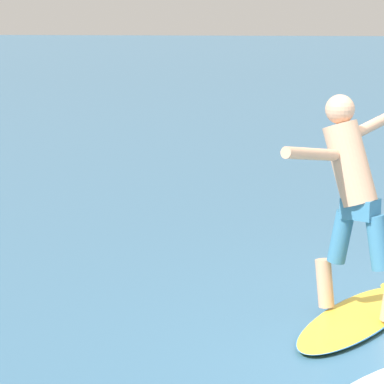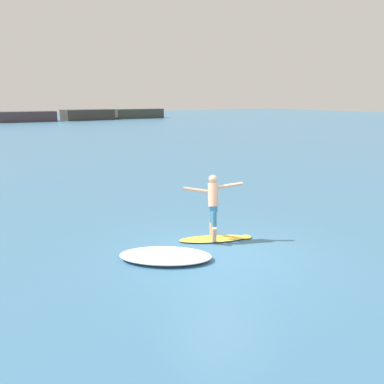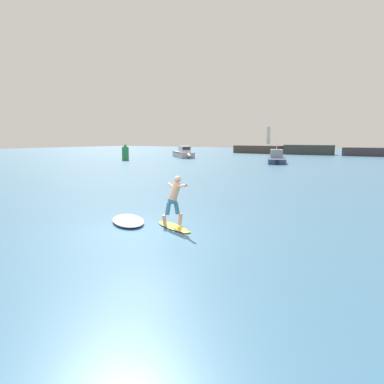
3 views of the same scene
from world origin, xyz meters
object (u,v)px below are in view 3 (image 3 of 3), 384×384
object	(u,v)px
fishing_boat_near_jetty	(276,159)
channel_marker_buoy	(125,153)
surfer	(175,196)
surfboard	(173,226)
small_boat_offshore	(184,154)

from	to	relation	value
fishing_boat_near_jetty	channel_marker_buoy	world-z (taller)	fishing_boat_near_jetty
surfer	fishing_boat_near_jetty	world-z (taller)	fishing_boat_near_jetty
surfboard	surfer	xyz separation A→B (m)	(0.01, 0.09, 1.06)
surfboard	small_boat_offshore	world-z (taller)	small_boat_offshore
surfboard	surfer	bearing A→B (deg)	82.70
small_boat_offshore	surfboard	bearing A→B (deg)	-54.59
surfer	small_boat_offshore	xyz separation A→B (m)	(-27.21, 38.17, -0.44)
small_boat_offshore	channel_marker_buoy	size ratio (longest dim) A/B	3.20
fishing_boat_near_jetty	small_boat_offshore	distance (m)	17.03
fishing_boat_near_jetty	channel_marker_buoy	xyz separation A→B (m)	(-19.27, -7.48, 0.53)
surfer	small_boat_offshore	distance (m)	46.88
surfboard	small_boat_offshore	distance (m)	46.95
surfer	fishing_boat_near_jetty	bearing A→B (deg)	106.55
surfboard	surfer	distance (m)	1.07
surfboard	small_boat_offshore	xyz separation A→B (m)	(-27.20, 38.26, 0.62)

